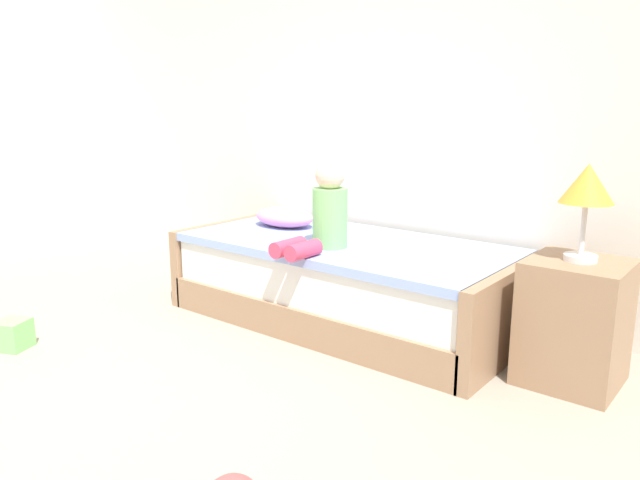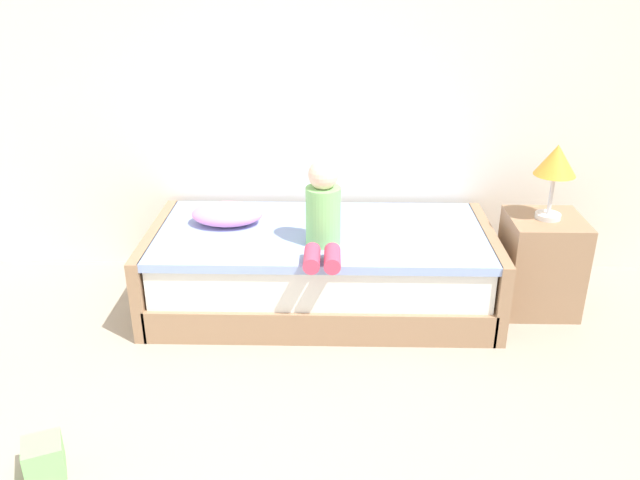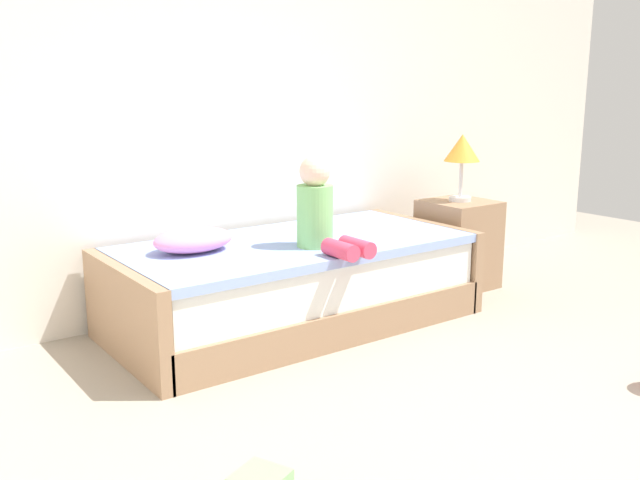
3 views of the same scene
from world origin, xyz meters
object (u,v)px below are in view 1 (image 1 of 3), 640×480
(table_lamp, at_px, (587,189))
(pillow, at_px, (285,217))
(bed, at_px, (346,281))
(nightstand, at_px, (574,322))
(toy_block, at_px, (13,335))
(child_figure, at_px, (325,213))

(table_lamp, bearing_deg, pillow, 176.69)
(bed, bearing_deg, pillow, 170.28)
(pillow, bearing_deg, bed, -9.72)
(nightstand, relative_size, toy_block, 3.76)
(bed, bearing_deg, toy_block, -127.45)
(child_figure, distance_m, pillow, 0.70)
(pillow, height_order, toy_block, pillow)
(nightstand, height_order, table_lamp, table_lamp)
(toy_block, bearing_deg, child_figure, 47.48)
(nightstand, relative_size, pillow, 1.36)
(pillow, relative_size, toy_block, 2.76)
(table_lamp, distance_m, pillow, 1.97)
(bed, xyz_separation_m, nightstand, (1.35, -0.01, 0.05))
(nightstand, bearing_deg, child_figure, -170.78)
(nightstand, height_order, toy_block, nightstand)
(child_figure, bearing_deg, pillow, 151.31)
(bed, bearing_deg, child_figure, -85.87)
(bed, xyz_separation_m, pillow, (-0.58, 0.10, 0.32))
(child_figure, bearing_deg, table_lamp, 9.22)
(nightstand, xyz_separation_m, child_figure, (-1.33, -0.22, 0.40))
(bed, height_order, table_lamp, table_lamp)
(pillow, xyz_separation_m, toy_block, (-0.56, -1.60, -0.49))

